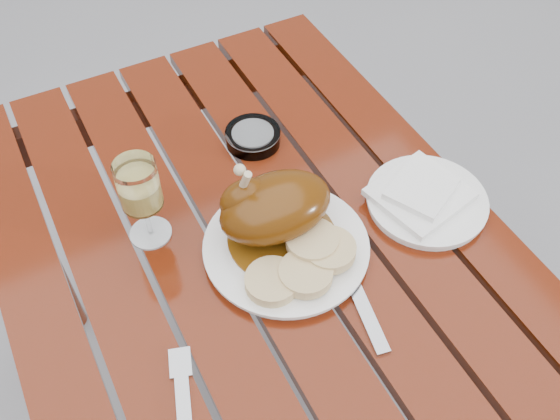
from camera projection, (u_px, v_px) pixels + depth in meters
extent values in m
cube|color=maroon|center=(269.00, 367.00, 1.30)|extent=(0.80, 1.20, 0.75)
cylinder|color=white|center=(286.00, 248.00, 1.02)|extent=(0.32, 0.32, 0.02)
cylinder|color=#60360A|center=(282.00, 237.00, 1.02)|extent=(0.18, 0.18, 0.00)
ellipsoid|color=#633107|center=(276.00, 207.00, 1.00)|extent=(0.19, 0.13, 0.10)
ellipsoid|color=#633107|center=(246.00, 200.00, 0.99)|extent=(0.09, 0.06, 0.07)
cylinder|color=#C6B28C|center=(241.00, 190.00, 0.97)|extent=(0.03, 0.04, 0.10)
cylinder|color=tan|center=(272.00, 281.00, 0.96)|extent=(0.09, 0.09, 0.02)
cylinder|color=tan|center=(306.00, 273.00, 0.96)|extent=(0.09, 0.09, 0.02)
cylinder|color=tan|center=(329.00, 250.00, 0.99)|extent=(0.09, 0.09, 0.02)
cylinder|color=tan|center=(312.00, 241.00, 0.99)|extent=(0.09, 0.09, 0.02)
cylinder|color=#EBD66A|center=(143.00, 202.00, 0.99)|extent=(0.09, 0.09, 0.17)
cylinder|color=white|center=(427.00, 201.00, 1.08)|extent=(0.23, 0.23, 0.02)
cube|color=white|center=(420.00, 194.00, 1.08)|extent=(0.18, 0.17, 0.01)
cylinder|color=#B2B7BC|center=(253.00, 137.00, 1.18)|extent=(0.13, 0.13, 0.03)
cube|color=gray|center=(184.00, 412.00, 0.85)|extent=(0.07, 0.16, 0.01)
cube|color=gray|center=(355.00, 289.00, 0.98)|extent=(0.06, 0.23, 0.01)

